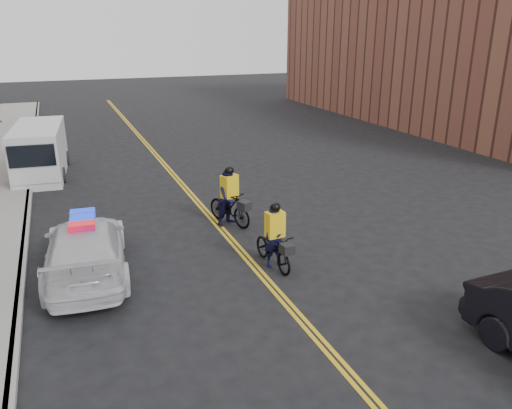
{
  "coord_description": "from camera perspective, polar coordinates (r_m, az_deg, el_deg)",
  "views": [
    {
      "loc": [
        -4.61,
        -10.82,
        6.26
      ],
      "look_at": [
        0.61,
        2.25,
        1.3
      ],
      "focal_mm": 35.0,
      "sensor_mm": 36.0,
      "label": 1
    }
  ],
  "objects": [
    {
      "name": "center_line_right",
      "position": [
        20.38,
        -7.4,
        1.37
      ],
      "size": [
        0.1,
        60.0,
        0.01
      ],
      "primitive_type": "cube",
      "color": "gold",
      "rests_on": "ground"
    },
    {
      "name": "curb",
      "position": [
        19.86,
        -24.61,
        -0.57
      ],
      "size": [
        0.2,
        60.0,
        0.15
      ],
      "primitive_type": "cube",
      "color": "gray",
      "rests_on": "ground"
    },
    {
      "name": "cargo_van",
      "position": [
        24.29,
        -23.49,
        5.52
      ],
      "size": [
        2.41,
        5.51,
        2.24
      ],
      "rotation": [
        0.0,
        0.0,
        -0.08
      ],
      "color": "silver",
      "rests_on": "ground"
    },
    {
      "name": "cyclist_near",
      "position": [
        13.82,
        2.17,
        -4.55
      ],
      "size": [
        0.83,
        1.95,
        1.87
      ],
      "rotation": [
        0.0,
        0.0,
        0.09
      ],
      "color": "black",
      "rests_on": "ground"
    },
    {
      "name": "center_line_left",
      "position": [
        20.35,
        -7.84,
        1.31
      ],
      "size": [
        0.1,
        60.0,
        0.01
      ],
      "primitive_type": "cube",
      "color": "gold",
      "rests_on": "ground"
    },
    {
      "name": "building_across",
      "position": [
        39.24,
        21.94,
        16.97
      ],
      "size": [
        12.0,
        30.0,
        11.0
      ],
      "primitive_type": "cube",
      "color": "brown",
      "rests_on": "ground"
    },
    {
      "name": "cyclist_far",
      "position": [
        16.72,
        -3.0,
        0.32
      ],
      "size": [
        1.29,
        2.07,
        2.03
      ],
      "rotation": [
        0.0,
        0.0,
        0.39
      ],
      "color": "black",
      "rests_on": "ground"
    },
    {
      "name": "police_cruiser",
      "position": [
        14.07,
        -18.87,
        -4.77
      ],
      "size": [
        2.5,
        5.28,
        1.65
      ],
      "rotation": [
        0.0,
        0.0,
        3.06
      ],
      "color": "silver",
      "rests_on": "ground"
    },
    {
      "name": "ground",
      "position": [
        13.33,
        1.16,
        -8.62
      ],
      "size": [
        120.0,
        120.0,
        0.0
      ],
      "primitive_type": "plane",
      "color": "black",
      "rests_on": "ground"
    }
  ]
}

